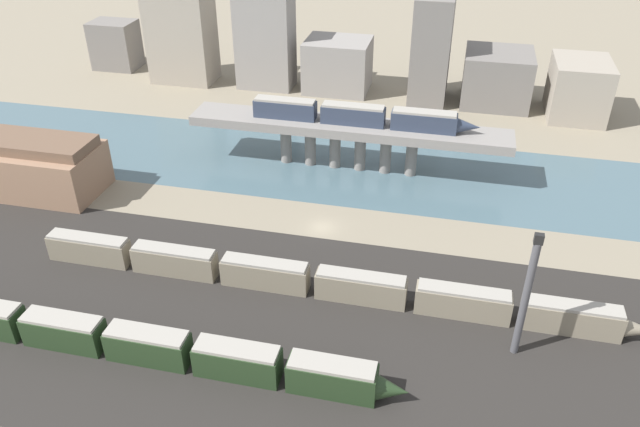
% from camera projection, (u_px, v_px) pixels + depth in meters
% --- Properties ---
extents(ground_plane, '(400.00, 400.00, 0.00)m').
position_uv_depth(ground_plane, '(322.00, 227.00, 98.22)').
color(ground_plane, gray).
extents(railbed_yard, '(280.00, 42.00, 0.01)m').
position_uv_depth(railbed_yard, '(280.00, 329.00, 78.38)').
color(railbed_yard, '#282623').
rests_on(railbed_yard, ground).
extents(river_water, '(320.00, 27.92, 0.01)m').
position_uv_depth(river_water, '(347.00, 167.00, 115.43)').
color(river_water, '#47606B').
rests_on(river_water, ground).
extents(bridge, '(57.60, 7.67, 8.88)m').
position_uv_depth(bridge, '(348.00, 132.00, 111.63)').
color(bridge, gray).
rests_on(bridge, ground).
extents(train_on_bridge, '(40.04, 2.83, 3.49)m').
position_uv_depth(train_on_bridge, '(361.00, 115.00, 109.40)').
color(train_on_bridge, '#2D384C').
rests_on(train_on_bridge, bridge).
extents(train_yard_near, '(79.65, 3.10, 4.17)m').
position_uv_depth(train_yard_near, '(73.00, 333.00, 74.91)').
color(train_yard_near, '#23381E').
rests_on(train_yard_near, ground).
extents(train_yard_mid, '(82.42, 2.64, 4.10)m').
position_uv_depth(train_yard_mid, '(321.00, 282.00, 83.27)').
color(train_yard_mid, gray).
rests_on(train_yard_mid, ground).
extents(warehouse_building, '(21.83, 11.74, 9.80)m').
position_uv_depth(warehouse_building, '(35.00, 166.00, 105.99)').
color(warehouse_building, '#937056').
rests_on(warehouse_building, ground).
extents(signal_tower, '(1.00, 0.89, 16.99)m').
position_uv_depth(signal_tower, '(526.00, 297.00, 70.69)').
color(signal_tower, '#4C4C51').
rests_on(signal_tower, ground).
extents(city_block_far_left, '(10.95, 8.31, 11.86)m').
position_uv_depth(city_block_far_left, '(115.00, 45.00, 159.89)').
color(city_block_far_left, slate).
rests_on(city_block_far_left, ground).
extents(city_block_left, '(14.89, 9.70, 23.17)m').
position_uv_depth(city_block_left, '(181.00, 33.00, 148.86)').
color(city_block_left, gray).
rests_on(city_block_left, ground).
extents(city_block_center, '(12.96, 8.05, 23.47)m').
position_uv_depth(city_block_center, '(265.00, 38.00, 145.19)').
color(city_block_center, gray).
rests_on(city_block_center, ground).
extents(city_block_right, '(14.89, 12.34, 11.87)m').
position_uv_depth(city_block_right, '(338.00, 65.00, 146.34)').
color(city_block_right, gray).
rests_on(city_block_right, ground).
extents(city_block_far_right, '(8.23, 12.57, 23.37)m').
position_uv_depth(city_block_far_right, '(431.00, 49.00, 138.02)').
color(city_block_far_right, slate).
rests_on(city_block_far_right, ground).
extents(city_block_tall, '(14.75, 14.78, 11.61)m').
position_uv_depth(city_block_tall, '(497.00, 78.00, 139.46)').
color(city_block_tall, slate).
rests_on(city_block_tall, ground).
extents(city_block_low, '(11.66, 14.89, 12.06)m').
position_uv_depth(city_block_low, '(578.00, 89.00, 133.12)').
color(city_block_low, gray).
rests_on(city_block_low, ground).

